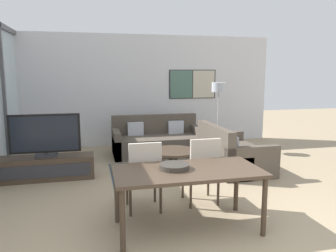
% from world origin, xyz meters
% --- Properties ---
extents(wall_back, '(6.92, 0.09, 2.80)m').
position_xyz_m(wall_back, '(0.04, 5.61, 1.40)').
color(wall_back, silver).
rests_on(wall_back, ground_plane).
extents(area_rug, '(2.31, 1.62, 0.01)m').
position_xyz_m(area_rug, '(0.18, 3.04, 0.00)').
color(area_rug, '#333D4C').
rests_on(area_rug, ground_plane).
extents(tv_console, '(1.60, 0.47, 0.40)m').
position_xyz_m(tv_console, '(-2.07, 3.14, 0.20)').
color(tv_console, '#423326').
rests_on(tv_console, ground_plane).
extents(television, '(1.18, 0.20, 0.75)m').
position_xyz_m(television, '(-2.07, 3.14, 0.78)').
color(television, '#2D2D33').
rests_on(television, tv_console).
extents(sofa_main, '(2.03, 0.99, 0.87)m').
position_xyz_m(sofa_main, '(0.18, 4.52, 0.28)').
color(sofa_main, '#51473D').
rests_on(sofa_main, ground_plane).
extents(sofa_side, '(0.99, 1.57, 0.87)m').
position_xyz_m(sofa_side, '(1.31, 2.96, 0.27)').
color(sofa_side, '#51473D').
rests_on(sofa_side, ground_plane).
extents(coffee_table, '(0.89, 0.89, 0.42)m').
position_xyz_m(coffee_table, '(0.18, 3.04, 0.31)').
color(coffee_table, '#423326').
rests_on(coffee_table, ground_plane).
extents(dining_table, '(1.72, 0.85, 0.73)m').
position_xyz_m(dining_table, '(-0.22, 0.78, 0.66)').
color(dining_table, '#423326').
rests_on(dining_table, ground_plane).
extents(dining_chair_left, '(0.46, 0.46, 0.97)m').
position_xyz_m(dining_chair_left, '(-0.63, 1.39, 0.53)').
color(dining_chair_left, '#B2A899').
rests_on(dining_chair_left, ground_plane).
extents(dining_chair_centre, '(0.46, 0.46, 0.97)m').
position_xyz_m(dining_chair_centre, '(0.20, 1.45, 0.53)').
color(dining_chair_centre, '#B2A899').
rests_on(dining_chair_centre, ground_plane).
extents(fruit_bowl, '(0.36, 0.36, 0.06)m').
position_xyz_m(fruit_bowl, '(-0.36, 0.84, 0.77)').
color(fruit_bowl, '#332D28').
rests_on(fruit_bowl, dining_table).
extents(floor_lamp, '(0.33, 0.33, 1.63)m').
position_xyz_m(floor_lamp, '(1.63, 4.43, 1.37)').
color(floor_lamp, '#2D2D33').
rests_on(floor_lamp, ground_plane).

